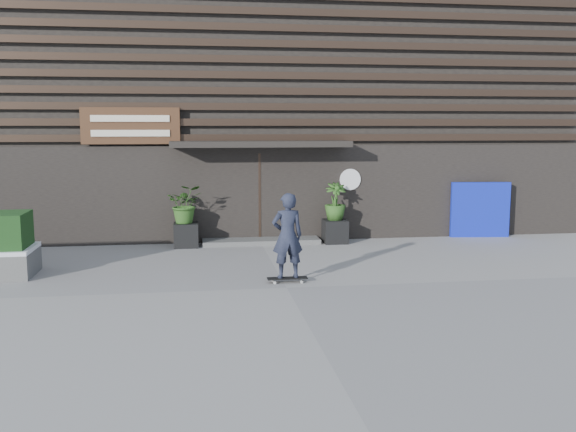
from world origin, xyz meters
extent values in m
plane|color=gray|center=(0.00, 0.00, 0.00)|extent=(80.00, 80.00, 0.00)
cube|color=#50514E|center=(0.00, 4.60, 0.06)|extent=(3.00, 0.80, 0.12)
cube|color=black|center=(-1.90, 4.40, 0.30)|extent=(0.60, 0.60, 0.60)
imported|color=#2D591E|center=(-1.90, 4.40, 1.08)|extent=(0.86, 0.75, 0.96)
cube|color=black|center=(1.90, 4.40, 0.30)|extent=(0.60, 0.60, 0.60)
imported|color=#2D591E|center=(1.90, 4.40, 1.08)|extent=(0.54, 0.54, 0.96)
cube|color=#0D1BAE|center=(5.99, 4.70, 0.75)|extent=(1.60, 0.30, 1.50)
cube|color=black|center=(0.00, 10.00, 4.00)|extent=(18.00, 10.00, 8.00)
cube|color=black|center=(0.00, 4.94, 1.25)|extent=(18.00, 0.12, 2.50)
cube|color=#38281E|center=(0.00, 4.88, 2.70)|extent=(17.60, 0.08, 0.18)
cube|color=#38281E|center=(0.00, 4.88, 3.09)|extent=(17.60, 0.08, 0.18)
cube|color=#38281E|center=(0.00, 4.88, 3.48)|extent=(17.60, 0.08, 0.18)
cube|color=#38281E|center=(0.00, 4.88, 3.88)|extent=(17.60, 0.08, 0.18)
cube|color=#38281E|center=(0.00, 4.88, 4.27)|extent=(17.60, 0.08, 0.18)
cube|color=#38281E|center=(0.00, 4.88, 4.66)|extent=(17.60, 0.08, 0.18)
cube|color=#38281E|center=(0.00, 4.88, 5.05)|extent=(17.60, 0.08, 0.18)
cube|color=#38281E|center=(0.00, 4.88, 5.45)|extent=(17.60, 0.08, 0.18)
cube|color=#38281E|center=(0.00, 4.88, 5.84)|extent=(17.60, 0.08, 0.18)
cube|color=black|center=(0.00, 4.50, 2.55)|extent=(4.50, 1.00, 0.15)
cube|color=black|center=(0.00, 5.10, 1.15)|extent=(2.40, 0.30, 2.30)
cube|color=#38281E|center=(0.00, 4.92, 1.15)|extent=(0.06, 0.10, 2.30)
cube|color=#472B19|center=(-3.20, 4.80, 3.00)|extent=(2.40, 0.10, 0.90)
cube|color=beige|center=(-3.20, 4.73, 3.18)|extent=(1.90, 0.02, 0.16)
cube|color=beige|center=(-3.20, 4.73, 2.82)|extent=(1.90, 0.02, 0.16)
cylinder|color=white|center=(2.40, 4.86, 1.60)|extent=(0.56, 0.03, 0.56)
cube|color=black|center=(0.07, 0.40, 0.09)|extent=(0.78, 0.20, 0.02)
cylinder|color=#ACABA7|center=(-0.19, 0.30, 0.03)|extent=(0.06, 0.03, 0.06)
cylinder|color=#A7A7A2|center=(-0.19, 0.50, 0.03)|extent=(0.06, 0.03, 0.06)
cylinder|color=#A1A29D|center=(0.33, 0.30, 0.03)|extent=(0.06, 0.03, 0.06)
cylinder|color=#B2B2AD|center=(0.33, 0.50, 0.03)|extent=(0.06, 0.03, 0.06)
imported|color=#1B1F30|center=(0.07, 0.40, 0.92)|extent=(0.63, 0.44, 1.64)
camera|label=1|loc=(-1.64, -11.34, 2.97)|focal=39.39mm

